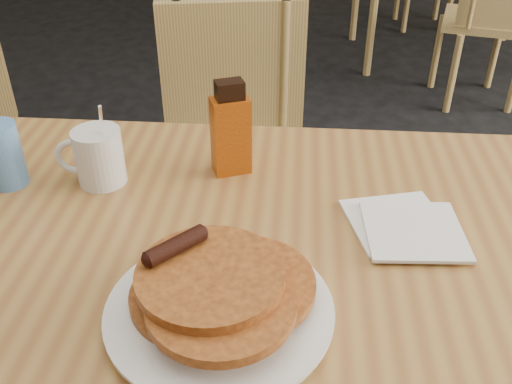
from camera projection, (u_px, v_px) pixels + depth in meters
main_table at (199, 272)px, 0.91m from camera, size 1.42×1.01×0.75m
chair_main_far at (233, 140)px, 1.63m from camera, size 0.45×0.45×0.91m
chair_neighbor_near at (495, 6)px, 2.79m from camera, size 0.51×0.52×0.89m
pancake_plate at (219, 300)px, 0.76m from camera, size 0.31×0.31×0.10m
coffee_mug at (98, 156)px, 1.03m from camera, size 0.12×0.09×0.16m
syrup_bottle at (231, 131)px, 1.04m from camera, size 0.08×0.06×0.18m
napkin_stack at (406, 227)px, 0.93m from camera, size 0.19×0.20×0.01m
blue_tumbler at (3, 155)px, 1.02m from camera, size 0.07×0.07×0.12m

